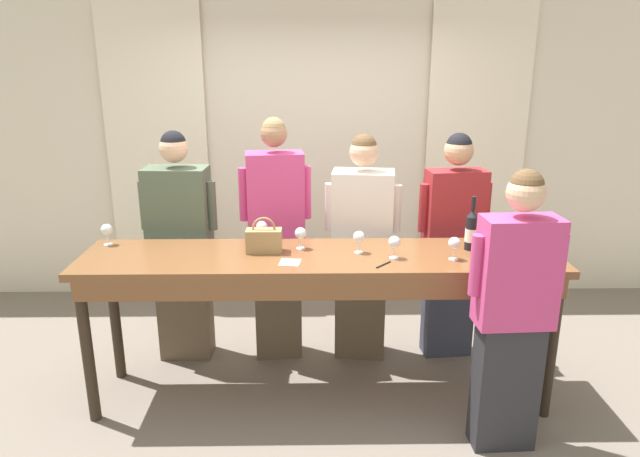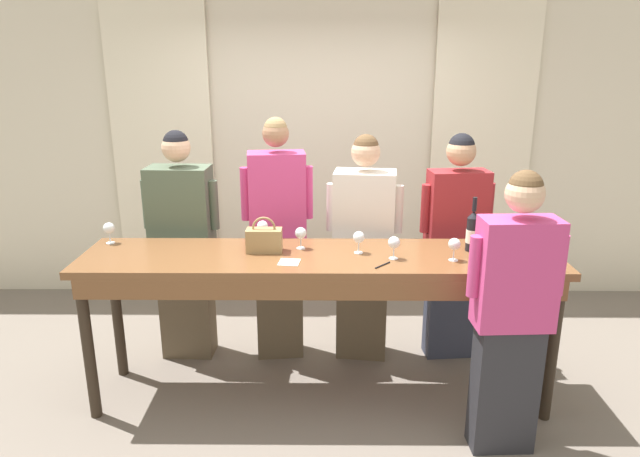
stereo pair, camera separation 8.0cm
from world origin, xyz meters
TOP-DOWN VIEW (x-y plane):
  - ground_plane at (0.00, 0.00)m, footprint 18.00×18.00m
  - wall_back at (0.00, 1.82)m, footprint 12.00×0.06m
  - curtain_panel_left at (-1.43, 1.76)m, footprint 0.89×0.03m
  - curtain_panel_right at (1.43, 1.76)m, footprint 0.89×0.03m
  - tasting_bar at (0.00, -0.03)m, footprint 2.99×0.66m
  - wine_bottle at (0.97, 0.08)m, footprint 0.08×0.08m
  - handbag at (-0.35, 0.06)m, footprint 0.22×0.11m
  - wine_glass_front_left at (-1.39, 0.21)m, footprint 0.07×0.07m
  - wine_glass_front_mid at (0.45, -0.07)m, footprint 0.07×0.07m
  - wine_glass_front_right at (-0.12, 0.12)m, footprint 0.07×0.07m
  - wine_glass_center_left at (0.24, 0.03)m, footprint 0.07×0.07m
  - wine_glass_center_mid at (0.81, -0.10)m, footprint 0.07×0.07m
  - wine_glass_center_right at (-0.39, 0.27)m, footprint 0.07×0.07m
  - napkin at (-0.18, -0.15)m, footprint 0.14×0.14m
  - pen at (0.37, -0.20)m, footprint 0.10×0.11m
  - guest_olive_jacket at (-1.00, 0.56)m, footprint 0.55×0.28m
  - guest_pink_top at (-0.31, 0.56)m, footprint 0.52×0.28m
  - guest_cream_sweater at (0.31, 0.56)m, footprint 0.55×0.32m
  - guest_striped_shirt at (0.97, 0.56)m, footprint 0.53×0.25m
  - host_pouring at (1.05, -0.52)m, footprint 0.53×0.23m

SIDE VIEW (x-z plane):
  - ground_plane at x=0.00m, z-range 0.00..0.00m
  - guest_cream_sweater at x=0.31m, z-range 0.01..1.69m
  - host_pouring at x=1.05m, z-range 0.03..1.67m
  - guest_olive_jacket at x=-1.00m, z-range 0.01..1.71m
  - guest_striped_shirt at x=0.97m, z-range 0.03..1.72m
  - tasting_bar at x=0.00m, z-range 0.39..1.40m
  - guest_pink_top at x=-0.31m, z-range 0.02..1.82m
  - napkin at x=-0.18m, z-range 1.00..1.01m
  - pen at x=0.37m, z-range 1.00..1.01m
  - handbag at x=-0.35m, z-range 0.97..1.20m
  - wine_glass_front_left at x=-1.39m, z-range 1.03..1.17m
  - wine_glass_center_mid at x=0.81m, z-range 1.03..1.17m
  - wine_glass_center_right at x=-0.39m, z-range 1.03..1.17m
  - wine_glass_front_mid at x=0.45m, z-range 1.03..1.17m
  - wine_glass_front_right at x=-0.12m, z-range 1.03..1.17m
  - wine_glass_center_left at x=0.24m, z-range 1.03..1.17m
  - wine_bottle at x=0.97m, z-range 0.95..1.30m
  - curtain_panel_left at x=-1.43m, z-range 0.00..2.69m
  - curtain_panel_right at x=1.43m, z-range 0.00..2.69m
  - wall_back at x=0.00m, z-range 0.00..2.80m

